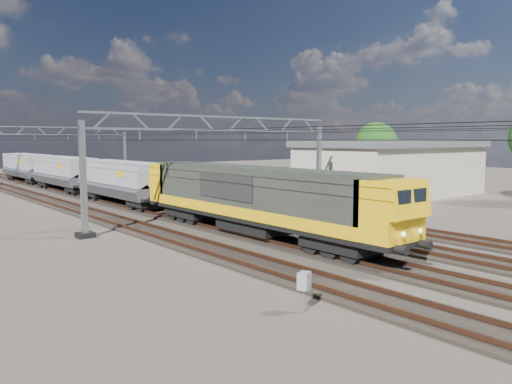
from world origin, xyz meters
TOP-DOWN VIEW (x-y plane):
  - ground at (0.00, 0.00)m, footprint 160.00×160.00m
  - track_outer_west at (-6.00, 0.00)m, footprint 2.60×140.00m
  - track_loco at (-2.00, 0.00)m, footprint 2.60×140.00m
  - track_inner_east at (2.00, 0.00)m, footprint 2.60×140.00m
  - track_outer_east at (6.00, 0.00)m, footprint 2.60×140.00m
  - catenary_gantry_mid at (0.00, 4.00)m, footprint 19.90×0.90m
  - catenary_gantry_far at (0.00, 40.00)m, footprint 19.90×0.90m
  - overhead_wires at (0.00, 8.00)m, footprint 12.03×140.00m
  - locomotive at (-2.00, -1.95)m, footprint 2.76×21.10m
  - hopper_wagon_lead at (-2.00, 15.74)m, footprint 3.38×13.00m
  - hopper_wagon_mid at (-2.00, 29.94)m, footprint 3.38×13.00m
  - hopper_wagon_third at (-2.00, 44.14)m, footprint 3.38×13.00m
  - trackside_cabinet at (-8.64, -12.62)m, footprint 0.54×0.48m
  - industrial_shed at (22.00, 6.00)m, footprint 18.60×10.60m
  - tree_far at (30.32, 13.79)m, footprint 5.57×5.17m

SIDE VIEW (x-z plane):
  - ground at x=0.00m, z-range 0.00..0.00m
  - track_outer_west at x=-6.00m, z-range -0.08..0.22m
  - track_loco at x=-2.00m, z-range -0.08..0.22m
  - track_inner_east at x=2.00m, z-range -0.08..0.22m
  - track_outer_east at x=6.00m, z-range -0.08..0.22m
  - trackside_cabinet at x=-8.64m, z-range 0.35..1.67m
  - hopper_wagon_lead at x=-2.00m, z-range 0.60..3.86m
  - hopper_wagon_mid at x=-2.00m, z-range 0.60..3.86m
  - hopper_wagon_third at x=-2.00m, z-range 0.60..3.86m
  - locomotive at x=-2.00m, z-range 0.52..4.14m
  - industrial_shed at x=22.00m, z-range 0.03..5.43m
  - catenary_gantry_mid at x=0.00m, z-range 0.35..7.46m
  - catenary_gantry_far at x=0.00m, z-range 0.35..7.46m
  - tree_far at x=30.32m, z-range 1.05..8.69m
  - overhead_wires at x=0.00m, z-range 5.48..6.02m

